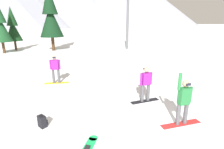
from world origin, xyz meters
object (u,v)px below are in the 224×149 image
at_px(backpack_black, 42,121).
at_px(ski_lift_tower, 128,13).
at_px(snowboarder_foreground, 184,101).
at_px(pine_tree_short, 0,24).
at_px(snowboarder_background, 55,69).
at_px(pine_tree_young, 13,27).
at_px(pine_tree_broad, 50,16).
at_px(snowboarder_midground, 146,84).

distance_m(backpack_black, ski_lift_tower, 20.99).
relative_size(snowboarder_foreground, pine_tree_short, 0.31).
distance_m(snowboarder_foreground, snowboarder_background, 7.64).
bearing_deg(pine_tree_young, pine_tree_short, -105.20).
height_order(pine_tree_broad, ski_lift_tower, ski_lift_tower).
xyz_separation_m(snowboarder_midground, ski_lift_tower, (4.61, 17.13, 4.07)).
xyz_separation_m(pine_tree_broad, pine_tree_short, (-5.84, -0.87, -1.04)).
distance_m(snowboarder_foreground, snowboarder_midground, 2.24).
height_order(pine_tree_broad, pine_tree_young, pine_tree_broad).
bearing_deg(pine_tree_short, ski_lift_tower, -0.11).
bearing_deg(pine_tree_broad, backpack_black, -86.55).
bearing_deg(snowboarder_midground, snowboarder_background, 139.33).
height_order(snowboarder_background, backpack_black, snowboarder_background).
relative_size(pine_tree_short, ski_lift_tower, 0.74).
relative_size(snowboarder_midground, snowboarder_background, 0.96).
height_order(snowboarder_background, pine_tree_young, pine_tree_young).
relative_size(snowboarder_midground, ski_lift_tower, 0.20).
bearing_deg(snowboarder_foreground, backpack_black, 168.55).
bearing_deg(snowboarder_foreground, pine_tree_short, 121.83).
xyz_separation_m(backpack_black, pine_tree_broad, (-1.16, 19.20, 4.30)).
height_order(snowboarder_foreground, pine_tree_broad, pine_tree_broad).
bearing_deg(backpack_black, snowboarder_background, 88.01).
bearing_deg(backpack_black, pine_tree_young, 106.83).
bearing_deg(pine_tree_short, snowboarder_foreground, -58.17).
height_order(snowboarder_foreground, snowboarder_midground, snowboarder_foreground).
bearing_deg(snowboarder_background, pine_tree_broad, 95.30).
distance_m(snowboarder_midground, snowboarder_background, 5.72).
xyz_separation_m(snowboarder_foreground, pine_tree_short, (-12.01, 19.35, 2.54)).
bearing_deg(pine_tree_short, snowboarder_background, -61.93).
bearing_deg(snowboarder_background, snowboarder_midground, -40.67).
relative_size(backpack_black, pine_tree_short, 0.07).
distance_m(snowboarder_foreground, pine_tree_broad, 21.44).
relative_size(snowboarder_foreground, ski_lift_tower, 0.23).
bearing_deg(snowboarder_midground, ski_lift_tower, 74.94).
height_order(backpack_black, pine_tree_broad, pine_tree_broad).
height_order(pine_tree_short, ski_lift_tower, ski_lift_tower).
distance_m(pine_tree_broad, pine_tree_short, 5.99).
distance_m(snowboarder_foreground, pine_tree_young, 24.72).
bearing_deg(pine_tree_young, ski_lift_tower, -9.40).
bearing_deg(ski_lift_tower, pine_tree_short, 179.89).
relative_size(snowboarder_midground, pine_tree_short, 0.27).
bearing_deg(backpack_black, snowboarder_midground, 14.47).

